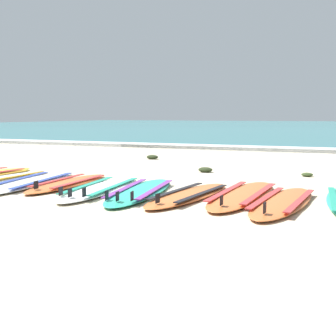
% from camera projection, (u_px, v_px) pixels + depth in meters
% --- Properties ---
extents(ground_plane, '(80.00, 80.00, 0.00)m').
position_uv_depth(ground_plane, '(142.00, 192.00, 6.23)').
color(ground_plane, beige).
extents(sea, '(80.00, 60.00, 0.10)m').
position_uv_depth(sea, '(325.00, 126.00, 40.71)').
color(sea, teal).
rests_on(sea, ground).
extents(wave_foam_strip, '(80.00, 0.86, 0.11)m').
position_uv_depth(wave_foam_strip, '(260.00, 148.00, 13.63)').
color(wave_foam_strip, white).
rests_on(wave_foam_strip, ground).
extents(surfboard_1, '(0.53, 2.05, 0.18)m').
position_uv_depth(surfboard_1, '(5.00, 178.00, 7.34)').
color(surfboard_1, white).
rests_on(surfboard_1, ground).
extents(surfboard_2, '(0.99, 2.56, 0.18)m').
position_uv_depth(surfboard_2, '(31.00, 182.00, 6.94)').
color(surfboard_2, white).
rests_on(surfboard_2, ground).
extents(surfboard_3, '(0.62, 2.10, 0.18)m').
position_uv_depth(surfboard_3, '(69.00, 183.00, 6.85)').
color(surfboard_3, orange).
rests_on(surfboard_3, ground).
extents(surfboard_4, '(0.86, 2.39, 0.18)m').
position_uv_depth(surfboard_4, '(101.00, 188.00, 6.37)').
color(surfboard_4, white).
rests_on(surfboard_4, ground).
extents(surfboard_5, '(0.93, 2.38, 0.18)m').
position_uv_depth(surfboard_5, '(141.00, 191.00, 6.12)').
color(surfboard_5, '#2DB793').
rests_on(surfboard_5, ground).
extents(surfboard_6, '(0.75, 2.16, 0.18)m').
position_uv_depth(surfboard_6, '(189.00, 195.00, 5.84)').
color(surfboard_6, orange).
rests_on(surfboard_6, ground).
extents(surfboard_7, '(0.66, 2.41, 0.18)m').
position_uv_depth(surfboard_7, '(243.00, 195.00, 5.85)').
color(surfboard_7, orange).
rests_on(surfboard_7, ground).
extents(surfboard_8, '(0.70, 2.26, 0.18)m').
position_uv_depth(surfboard_8, '(283.00, 202.00, 5.37)').
color(surfboard_8, orange).
rests_on(surfboard_8, ground).
extents(seaweed_clump_near_shoreline, '(0.20, 0.16, 0.07)m').
position_uv_depth(seaweed_clump_near_shoreline, '(307.00, 175.00, 7.82)').
color(seaweed_clump_near_shoreline, '#384723').
rests_on(seaweed_clump_near_shoreline, ground).
extents(seaweed_clump_mid_sand, '(0.29, 0.23, 0.10)m').
position_uv_depth(seaweed_clump_mid_sand, '(152.00, 157.00, 10.91)').
color(seaweed_clump_mid_sand, '#2D381E').
rests_on(seaweed_clump_mid_sand, ground).
extents(seaweed_clump_by_the_boards, '(0.27, 0.22, 0.09)m').
position_uv_depth(seaweed_clump_by_the_boards, '(205.00, 170.00, 8.42)').
color(seaweed_clump_by_the_boards, '#2D381E').
rests_on(seaweed_clump_by_the_boards, ground).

